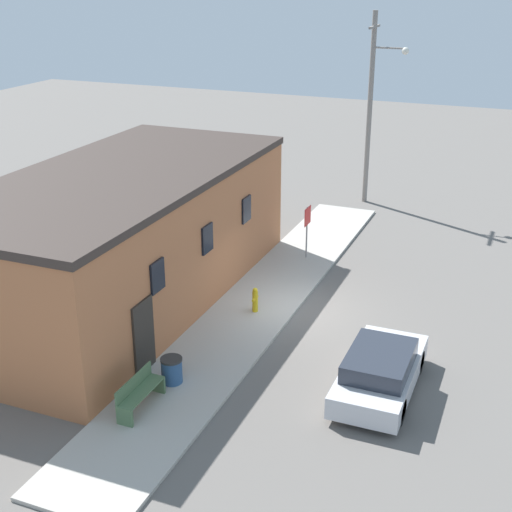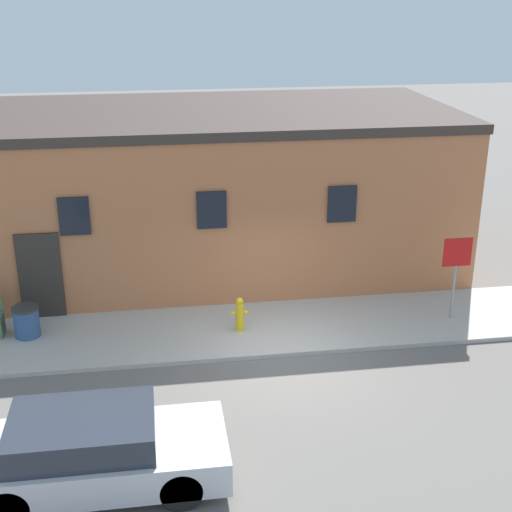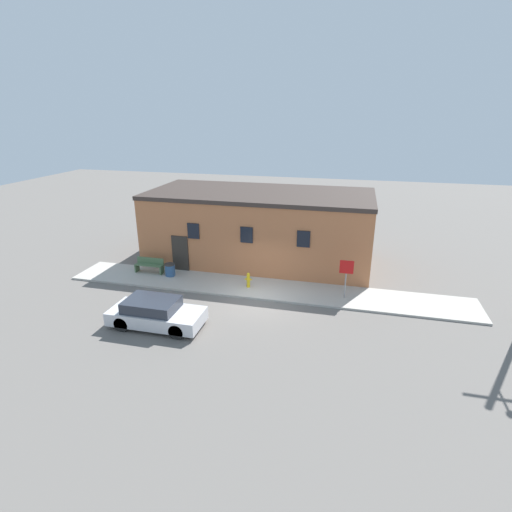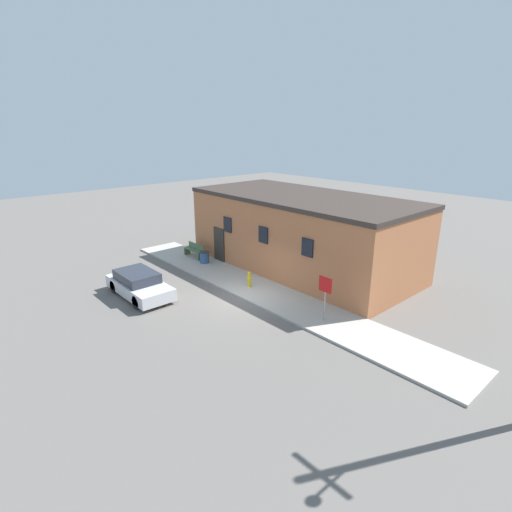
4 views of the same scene
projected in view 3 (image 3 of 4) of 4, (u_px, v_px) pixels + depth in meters
name	position (u px, v px, depth m)	size (l,w,h in m)	color
ground_plane	(257.00, 300.00, 20.19)	(80.00, 80.00, 0.00)	#66605B
sidewalk	(263.00, 288.00, 21.39)	(21.64, 2.66, 0.10)	#B2ADA3
brick_building	(260.00, 227.00, 24.96)	(13.59, 6.28, 4.39)	#B26B42
fire_hydrant	(248.00, 280.00, 21.29)	(0.39, 0.18, 0.83)	gold
stop_sign	(346.00, 272.00, 19.74)	(0.68, 0.06, 2.01)	gray
bench	(150.00, 265.00, 23.26)	(1.68, 0.44, 0.87)	#4C6B47
trash_bin	(170.00, 270.00, 22.81)	(0.59, 0.59, 0.72)	#2D517F
parked_car	(156.00, 313.00, 17.59)	(4.14, 1.80, 1.26)	black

